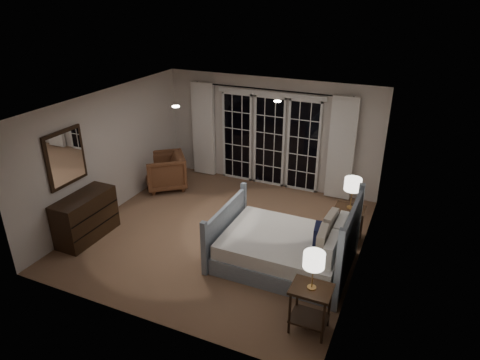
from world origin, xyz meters
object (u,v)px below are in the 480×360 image
at_px(dresser, 86,217).
at_px(armchair, 165,171).
at_px(nightstand_right, 349,219).
at_px(lamp_left, 314,261).
at_px(nightstand_left, 310,302).
at_px(lamp_right, 353,185).
at_px(bed, 287,248).

bearing_deg(dresser, armchair, 86.94).
relative_size(nightstand_right, lamp_left, 1.26).
bearing_deg(nightstand_left, dresser, 171.91).
bearing_deg(lamp_right, nightstand_right, 26.57).
relative_size(bed, armchair, 2.44).
relative_size(nightstand_left, dresser, 0.58).
bearing_deg(lamp_left, dresser, 171.91).
xyz_separation_m(lamp_left, armchair, (-4.27, 3.05, -0.73)).
distance_m(nightstand_left, lamp_right, 2.55).
bearing_deg(armchair, lamp_left, 15.32).
height_order(bed, armchair, bed).
relative_size(lamp_left, armchair, 0.61).
xyz_separation_m(bed, armchair, (-3.52, 1.76, 0.08)).
bearing_deg(nightstand_right, dresser, -157.49).
relative_size(bed, lamp_left, 4.00).
xyz_separation_m(lamp_right, dresser, (-4.43, -1.84, -0.71)).
xyz_separation_m(bed, nightstand_left, (0.75, -1.29, 0.14)).
bearing_deg(dresser, lamp_left, -8.09).
relative_size(nightstand_right, lamp_right, 1.18).
distance_m(nightstand_left, lamp_left, 0.67).
relative_size(lamp_left, lamp_right, 0.94).
xyz_separation_m(nightstand_left, lamp_left, (0.00, 0.00, 0.67)).
relative_size(bed, nightstand_right, 3.18).
height_order(bed, nightstand_right, bed).
height_order(bed, dresser, bed).
bearing_deg(nightstand_left, bed, 120.12).
bearing_deg(dresser, nightstand_left, -8.09).
bearing_deg(nightstand_left, armchair, 144.43).
xyz_separation_m(armchair, dresser, (-0.13, -2.43, 0.02)).
bearing_deg(lamp_right, dresser, -157.49).
height_order(bed, lamp_right, bed).
height_order(nightstand_left, nightstand_right, nightstand_left).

